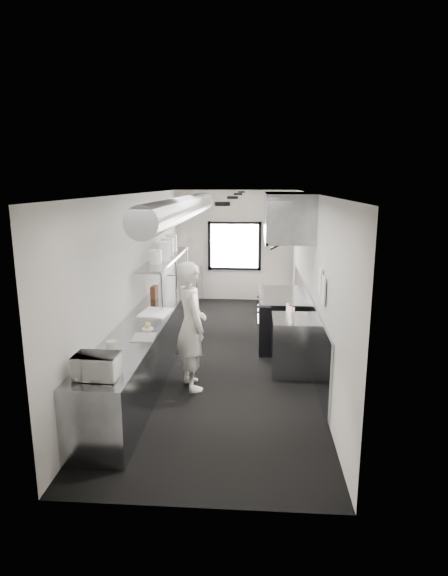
% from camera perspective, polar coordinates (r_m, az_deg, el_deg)
% --- Properties ---
extents(floor, '(3.00, 8.00, 0.01)m').
position_cam_1_polar(floor, '(8.33, -0.06, -8.13)').
color(floor, black).
rests_on(floor, ground).
extents(ceiling, '(3.00, 8.00, 0.01)m').
position_cam_1_polar(ceiling, '(7.78, -0.07, 11.50)').
color(ceiling, silver).
rests_on(ceiling, wall_back).
extents(wall_back, '(3.00, 0.02, 2.80)m').
position_cam_1_polar(wall_back, '(11.88, 1.30, 5.19)').
color(wall_back, silver).
rests_on(wall_back, floor).
extents(wall_front, '(3.00, 0.02, 2.80)m').
position_cam_1_polar(wall_front, '(4.12, -4.04, -9.80)').
color(wall_front, silver).
rests_on(wall_front, floor).
extents(wall_left, '(0.02, 8.00, 2.80)m').
position_cam_1_polar(wall_left, '(8.18, -10.61, 1.47)').
color(wall_left, silver).
rests_on(wall_left, floor).
extents(wall_right, '(0.02, 8.00, 2.80)m').
position_cam_1_polar(wall_right, '(7.98, 10.75, 1.17)').
color(wall_right, silver).
rests_on(wall_right, floor).
extents(wall_cladding, '(0.03, 5.50, 1.10)m').
position_cam_1_polar(wall_cladding, '(8.47, 10.14, -4.05)').
color(wall_cladding, gray).
rests_on(wall_cladding, wall_right).
extents(hvac_duct, '(0.40, 6.40, 0.40)m').
position_cam_1_polar(hvac_duct, '(8.27, -4.79, 9.80)').
color(hvac_duct, '#9B9FA4').
rests_on(hvac_duct, ceiling).
extents(service_window, '(1.36, 0.05, 1.25)m').
position_cam_1_polar(service_window, '(11.84, 1.29, 5.16)').
color(service_window, white).
rests_on(service_window, wall_back).
extents(exhaust_hood, '(0.81, 2.20, 0.88)m').
position_cam_1_polar(exhaust_hood, '(8.50, 7.75, 8.73)').
color(exhaust_hood, gray).
rests_on(exhaust_hood, ceiling).
extents(prep_counter, '(0.70, 6.00, 0.90)m').
position_cam_1_polar(prep_counter, '(7.87, -8.75, -6.07)').
color(prep_counter, gray).
rests_on(prep_counter, floor).
extents(pass_shelf, '(0.45, 3.00, 0.68)m').
position_cam_1_polar(pass_shelf, '(9.05, -7.18, 3.54)').
color(pass_shelf, gray).
rests_on(pass_shelf, prep_counter).
extents(range, '(0.88, 1.60, 0.94)m').
position_cam_1_polar(range, '(8.84, 7.00, -3.77)').
color(range, black).
rests_on(range, floor).
extents(bottle_station, '(0.65, 0.80, 0.90)m').
position_cam_1_polar(bottle_station, '(7.52, 8.39, -6.97)').
color(bottle_station, gray).
rests_on(bottle_station, floor).
extents(far_work_table, '(0.70, 1.20, 0.90)m').
position_cam_1_polar(far_work_table, '(11.38, -4.72, -0.06)').
color(far_work_table, gray).
rests_on(far_work_table, floor).
extents(notice_sheet_a, '(0.02, 0.28, 0.38)m').
position_cam_1_polar(notice_sheet_a, '(6.77, 11.72, 0.78)').
color(notice_sheet_a, white).
rests_on(notice_sheet_a, wall_right).
extents(notice_sheet_b, '(0.02, 0.28, 0.38)m').
position_cam_1_polar(notice_sheet_b, '(6.44, 12.10, -0.30)').
color(notice_sheet_b, white).
rests_on(notice_sheet_b, wall_right).
extents(line_cook, '(0.70, 0.82, 1.90)m').
position_cam_1_polar(line_cook, '(6.78, -4.06, -4.64)').
color(line_cook, silver).
rests_on(line_cook, floor).
extents(microwave, '(0.45, 0.35, 0.27)m').
position_cam_1_polar(microwave, '(5.30, -15.35, -9.23)').
color(microwave, white).
rests_on(microwave, prep_counter).
extents(deli_tub_a, '(0.15, 0.15, 0.10)m').
position_cam_1_polar(deli_tub_a, '(5.67, -15.77, -8.67)').
color(deli_tub_a, '#B6C3B4').
rests_on(deli_tub_a, prep_counter).
extents(deli_tub_b, '(0.18, 0.18, 0.10)m').
position_cam_1_polar(deli_tub_b, '(6.15, -13.63, -6.81)').
color(deli_tub_b, '#B6C3B4').
rests_on(deli_tub_b, prep_counter).
extents(newspaper, '(0.33, 0.40, 0.01)m').
position_cam_1_polar(newspaper, '(6.51, -9.83, -5.97)').
color(newspaper, silver).
rests_on(newspaper, prep_counter).
extents(small_plate, '(0.19, 0.19, 0.01)m').
position_cam_1_polar(small_plate, '(6.85, -9.36, -4.96)').
color(small_plate, white).
rests_on(small_plate, prep_counter).
extents(pastry, '(0.09, 0.09, 0.09)m').
position_cam_1_polar(pastry, '(6.84, -9.37, -4.53)').
color(pastry, '#E2C776').
rests_on(pastry, small_plate).
extents(cutting_board, '(0.51, 0.64, 0.02)m').
position_cam_1_polar(cutting_board, '(7.66, -8.41, -2.99)').
color(cutting_board, white).
rests_on(cutting_board, prep_counter).
extents(knife_block, '(0.11, 0.22, 0.23)m').
position_cam_1_polar(knife_block, '(8.61, -8.55, -0.51)').
color(knife_block, brown).
rests_on(knife_block, prep_counter).
extents(plate_stack_a, '(0.26, 0.26, 0.25)m').
position_cam_1_polar(plate_stack_a, '(8.34, -8.39, 3.83)').
color(plate_stack_a, white).
rests_on(plate_stack_a, pass_shelf).
extents(plate_stack_b, '(0.32, 0.32, 0.34)m').
position_cam_1_polar(plate_stack_b, '(8.69, -7.51, 4.52)').
color(plate_stack_b, white).
rests_on(plate_stack_b, pass_shelf).
extents(plate_stack_c, '(0.28, 0.28, 0.35)m').
position_cam_1_polar(plate_stack_c, '(9.20, -6.99, 5.02)').
color(plate_stack_c, white).
rests_on(plate_stack_c, pass_shelf).
extents(plate_stack_d, '(0.25, 0.25, 0.36)m').
position_cam_1_polar(plate_stack_d, '(9.77, -6.47, 5.51)').
color(plate_stack_d, white).
rests_on(plate_stack_d, pass_shelf).
extents(squeeze_bottle_a, '(0.08, 0.08, 0.19)m').
position_cam_1_polar(squeeze_bottle_a, '(7.08, 8.29, -3.57)').
color(squeeze_bottle_a, white).
rests_on(squeeze_bottle_a, bottle_station).
extents(squeeze_bottle_b, '(0.09, 0.09, 0.20)m').
position_cam_1_polar(squeeze_bottle_b, '(7.20, 8.32, -3.28)').
color(squeeze_bottle_b, white).
rests_on(squeeze_bottle_b, bottle_station).
extents(squeeze_bottle_c, '(0.06, 0.06, 0.18)m').
position_cam_1_polar(squeeze_bottle_c, '(7.32, 8.42, -3.07)').
color(squeeze_bottle_c, white).
rests_on(squeeze_bottle_c, bottle_station).
extents(squeeze_bottle_d, '(0.07, 0.07, 0.16)m').
position_cam_1_polar(squeeze_bottle_d, '(7.46, 8.10, -2.86)').
color(squeeze_bottle_d, white).
rests_on(squeeze_bottle_d, bottle_station).
extents(squeeze_bottle_e, '(0.07, 0.07, 0.16)m').
position_cam_1_polar(squeeze_bottle_e, '(7.66, 7.83, -2.43)').
color(squeeze_bottle_e, white).
rests_on(squeeze_bottle_e, bottle_station).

